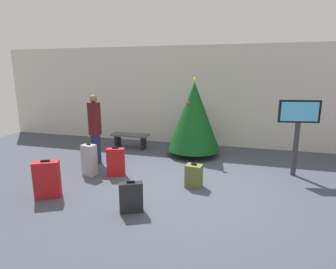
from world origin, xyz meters
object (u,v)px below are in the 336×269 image
object	(u,v)px
holiday_tree	(194,116)
traveller_0	(95,128)
waiting_bench	(130,138)
suitcase_0	(131,197)
suitcase_4	(194,176)
suitcase_1	(116,162)
flight_info_kiosk	(298,123)
suitcase_2	(47,180)
suitcase_3	(89,160)

from	to	relation	value
holiday_tree	traveller_0	world-z (taller)	holiday_tree
waiting_bench	suitcase_0	world-z (taller)	suitcase_0
holiday_tree	suitcase_4	xyz separation A→B (m)	(0.45, -2.35, -0.96)
waiting_bench	traveller_0	world-z (taller)	traveller_0
holiday_tree	suitcase_0	bearing A→B (deg)	-96.57
holiday_tree	suitcase_1	xyz separation A→B (m)	(-1.51, -2.21, -0.86)
flight_info_kiosk	traveller_0	size ratio (longest dim) A/B	0.98
suitcase_0	suitcase_4	xyz separation A→B (m)	(0.89, 1.43, -0.03)
waiting_bench	traveller_0	size ratio (longest dim) A/B	0.65
waiting_bench	suitcase_0	distance (m)	4.39
suitcase_2	suitcase_3	distance (m)	1.36
suitcase_1	suitcase_2	xyz separation A→B (m)	(-0.79, -1.48, 0.03)
traveller_0	flight_info_kiosk	bearing A→B (deg)	5.23
flight_info_kiosk	suitcase_1	bearing A→B (deg)	-163.56
traveller_0	holiday_tree	bearing A→B (deg)	30.22
waiting_bench	suitcase_4	xyz separation A→B (m)	(2.64, -2.60, -0.09)
flight_info_kiosk	suitcase_0	bearing A→B (deg)	-138.14
flight_info_kiosk	suitcase_0	size ratio (longest dim) A/B	3.08
suitcase_2	suitcase_0	bearing A→B (deg)	-2.74
holiday_tree	suitcase_3	distance (m)	3.29
suitcase_0	suitcase_1	world-z (taller)	suitcase_1
suitcase_4	holiday_tree	bearing A→B (deg)	100.91
waiting_bench	suitcase_4	world-z (taller)	suitcase_4
suitcase_4	waiting_bench	bearing A→B (deg)	135.46
suitcase_0	suitcase_2	bearing A→B (deg)	177.26
holiday_tree	flight_info_kiosk	bearing A→B (deg)	-19.84
suitcase_0	suitcase_3	bearing A→B (deg)	140.09
flight_info_kiosk	suitcase_1	distance (m)	4.49
waiting_bench	suitcase_2	size ratio (longest dim) A/B	1.55
suitcase_1	waiting_bench	bearing A→B (deg)	105.51
flight_info_kiosk	suitcase_2	world-z (taller)	flight_info_kiosk
suitcase_2	suitcase_4	size ratio (longest dim) A/B	1.47
traveller_0	suitcase_4	xyz separation A→B (m)	(2.94, -0.91, -0.76)
holiday_tree	suitcase_0	world-z (taller)	holiday_tree
flight_info_kiosk	suitcase_3	xyz separation A→B (m)	(-4.85, -1.36, -0.93)
waiting_bench	suitcase_0	bearing A→B (deg)	-66.46
suitcase_3	suitcase_2	bearing A→B (deg)	-95.80
flight_info_kiosk	suitcase_4	size ratio (longest dim) A/B	3.40
holiday_tree	suitcase_2	xyz separation A→B (m)	(-2.30, -3.69, -0.83)
holiday_tree	suitcase_4	distance (m)	2.58
suitcase_1	flight_info_kiosk	bearing A→B (deg)	16.44
waiting_bench	suitcase_2	world-z (taller)	suitcase_2
holiday_tree	suitcase_2	world-z (taller)	holiday_tree
suitcase_0	waiting_bench	bearing A→B (deg)	113.54
waiting_bench	suitcase_4	size ratio (longest dim) A/B	2.27
flight_info_kiosk	suitcase_2	xyz separation A→B (m)	(-4.99, -2.72, -0.93)
suitcase_0	suitcase_4	distance (m)	1.68
suitcase_1	suitcase_4	world-z (taller)	suitcase_1
suitcase_1	suitcase_3	world-z (taller)	suitcase_3
suitcase_2	suitcase_1	bearing A→B (deg)	61.82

